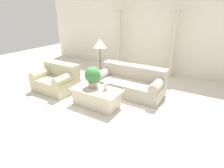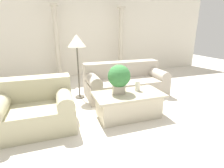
{
  "view_description": "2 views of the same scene",
  "coord_description": "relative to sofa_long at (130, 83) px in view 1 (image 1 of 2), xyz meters",
  "views": [
    {
      "loc": [
        2.55,
        -3.83,
        2.36
      ],
      "look_at": [
        0.24,
        0.06,
        0.46
      ],
      "focal_mm": 28.0,
      "sensor_mm": 36.0,
      "label": 1
    },
    {
      "loc": [
        -1.25,
        -3.34,
        1.65
      ],
      "look_at": [
        -0.13,
        -0.08,
        0.57
      ],
      "focal_mm": 28.0,
      "sensor_mm": 36.0,
      "label": 2
    }
  ],
  "objects": [
    {
      "name": "ground_plane",
      "position": [
        -0.5,
        -0.69,
        -0.34
      ],
      "size": [
        16.0,
        16.0,
        0.0
      ],
      "primitive_type": "plane",
      "color": "silver"
    },
    {
      "name": "potted_plant",
      "position": [
        -0.59,
        -1.08,
        0.44
      ],
      "size": [
        0.43,
        0.43,
        0.55
      ],
      "color": "#B2A893",
      "rests_on": "coffee_table"
    },
    {
      "name": "floor_lamp",
      "position": [
        -1.18,
        0.14,
        1.0
      ],
      "size": [
        0.42,
        0.42,
        1.55
      ],
      "color": "#4C473D",
      "rests_on": "ground_plane"
    },
    {
      "name": "column_left",
      "position": [
        -1.54,
        2.09,
        0.89
      ],
      "size": [
        0.23,
        0.23,
        2.41
      ],
      "color": "beige",
      "rests_on": "ground_plane"
    },
    {
      "name": "loveseat",
      "position": [
        -2.11,
        -0.97,
        0.01
      ],
      "size": [
        1.28,
        0.96,
        0.83
      ],
      "color": "#B8B18D",
      "rests_on": "ground_plane"
    },
    {
      "name": "coffee_table",
      "position": [
        -0.42,
        -1.16,
        -0.1
      ],
      "size": [
        1.33,
        0.7,
        0.47
      ],
      "color": "beige",
      "rests_on": "ground_plane"
    },
    {
      "name": "pillar_candle",
      "position": [
        -0.19,
        -1.08,
        0.24
      ],
      "size": [
        0.1,
        0.1,
        0.2
      ],
      "color": "silver",
      "rests_on": "coffee_table"
    },
    {
      "name": "sofa_long",
      "position": [
        0.0,
        0.0,
        0.0
      ],
      "size": [
        2.06,
        0.96,
        0.83
      ],
      "color": "#ADA393",
      "rests_on": "ground_plane"
    },
    {
      "name": "wall_back",
      "position": [
        -0.5,
        2.5,
        1.26
      ],
      "size": [
        10.0,
        0.06,
        3.2
      ],
      "color": "silver",
      "rests_on": "ground_plane"
    },
    {
      "name": "column_right",
      "position": [
        0.7,
        2.09,
        0.89
      ],
      "size": [
        0.23,
        0.23,
        2.41
      ],
      "color": "beige",
      "rests_on": "ground_plane"
    }
  ]
}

